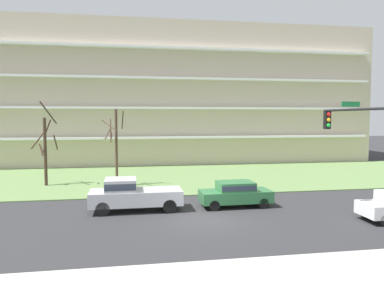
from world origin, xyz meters
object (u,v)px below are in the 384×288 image
(pickup_silver_near_left, at_px, (132,194))
(sedan_green_center_left, at_px, (235,193))
(traffic_signal_mast, at_px, (364,146))
(tree_far_left, at_px, (46,148))
(tree_left, at_px, (116,144))

(pickup_silver_near_left, relative_size, sedan_green_center_left, 1.22)
(pickup_silver_near_left, distance_m, traffic_signal_mast, 12.77)
(tree_far_left, distance_m, pickup_silver_near_left, 11.47)
(tree_far_left, distance_m, tree_left, 5.68)
(tree_left, xyz_separation_m, sedan_green_center_left, (7.55, -7.83, -2.55))
(tree_far_left, xyz_separation_m, traffic_signal_mast, (16.67, -16.38, 1.17))
(pickup_silver_near_left, bearing_deg, sedan_green_center_left, 179.59)
(traffic_signal_mast, bearing_deg, tree_far_left, 135.50)
(sedan_green_center_left, bearing_deg, tree_far_left, -35.67)
(pickup_silver_near_left, bearing_deg, tree_far_left, -53.58)
(tree_left, distance_m, pickup_silver_near_left, 8.28)
(tree_far_left, distance_m, traffic_signal_mast, 23.40)
(sedan_green_center_left, xyz_separation_m, traffic_signal_mast, (3.57, -7.36, 3.43))
(tree_far_left, relative_size, tree_left, 1.10)
(tree_far_left, height_order, pickup_silver_near_left, tree_far_left)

